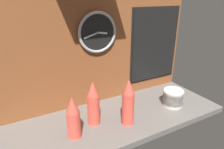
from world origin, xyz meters
The scene contains 8 objects.
ground_plane centered at (0.00, 0.00, -0.02)m, with size 1.60×0.56×0.04m, color slate.
wall_tiled_back centered at (0.00, 0.27, 0.53)m, with size 1.60×0.03×1.05m.
cup_stack_center_right centered at (0.07, -0.11, 0.15)m, with size 0.08×0.08×0.31m.
cup_stack_center centered at (-0.13, 0.00, 0.15)m, with size 0.08×0.08×0.29m.
cup_stack_center_left centered at (-0.28, -0.07, 0.13)m, with size 0.08×0.08×0.26m.
bowl_stack_far_right centered at (0.49, -0.08, 0.07)m, with size 0.15×0.15×0.13m.
wall_clock centered at (0.02, 0.23, 0.54)m, with size 0.29×0.03×0.29m.
menu_board centered at (0.54, 0.24, 0.39)m, with size 0.47×0.01×0.61m.
Camera 1 is at (-0.54, -1.02, 0.78)m, focal length 32.00 mm.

